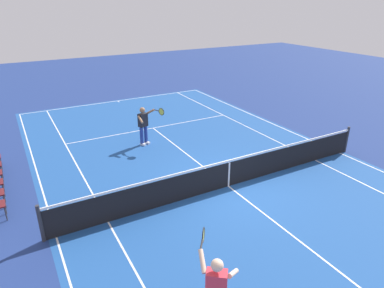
{
  "coord_description": "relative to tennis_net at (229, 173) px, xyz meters",
  "views": [
    {
      "loc": [
        -8.16,
        5.94,
        5.81
      ],
      "look_at": [
        1.9,
        0.33,
        0.9
      ],
      "focal_mm": 32.04,
      "sensor_mm": 36.0,
      "label": 1
    }
  ],
  "objects": [
    {
      "name": "ground_plane",
      "position": [
        0.0,
        0.0,
        -0.49
      ],
      "size": [
        60.0,
        60.0,
        0.0
      ],
      "primitive_type": "plane",
      "color": "navy"
    },
    {
      "name": "court_slab",
      "position": [
        0.0,
        0.0,
        -0.49
      ],
      "size": [
        24.2,
        11.4,
        0.0
      ],
      "primitive_type": "cube",
      "color": "#1E4C93",
      "rests_on": "ground_plane"
    },
    {
      "name": "court_line_markings",
      "position": [
        0.0,
        0.0,
        -0.49
      ],
      "size": [
        23.85,
        11.05,
        0.01
      ],
      "color": "white",
      "rests_on": "ground_plane"
    },
    {
      "name": "tennis_net",
      "position": [
        0.0,
        0.0,
        0.0
      ],
      "size": [
        0.1,
        11.7,
        1.08
      ],
      "color": "#2D2D33",
      "rests_on": "ground_plane"
    },
    {
      "name": "tennis_player_near",
      "position": [
        4.73,
        1.09,
        0.44
      ],
      "size": [
        0.94,
        0.91,
        1.7
      ],
      "color": "navy",
      "rests_on": "ground_plane"
    },
    {
      "name": "tennis_ball",
      "position": [
        0.23,
        -0.7,
        -0.46
      ],
      "size": [
        0.07,
        0.07,
        0.07
      ],
      "primitive_type": "sphere",
      "color": "#CCE01E",
      "rests_on": "ground_plane"
    }
  ]
}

